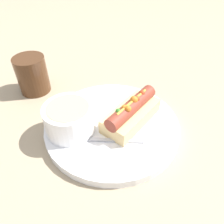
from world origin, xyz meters
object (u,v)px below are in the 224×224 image
at_px(soup_bowl, 69,118).
at_px(spoon, 91,139).
at_px(hot_dog, 131,113).
at_px(drinking_glass, 32,75).

bearing_deg(soup_bowl, spoon, -96.56).
relative_size(hot_dog, spoon, 1.07).
xyz_separation_m(spoon, drinking_glass, (0.10, 0.24, 0.03)).
height_order(hot_dog, soup_bowl, hot_dog).
height_order(soup_bowl, spoon, soup_bowl).
distance_m(hot_dog, soup_bowl, 0.13).
bearing_deg(hot_dog, soup_bowl, 138.95).
xyz_separation_m(hot_dog, soup_bowl, (-0.08, 0.10, 0.01)).
distance_m(soup_bowl, spoon, 0.06).
xyz_separation_m(soup_bowl, drinking_glass, (0.09, 0.19, -0.00)).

